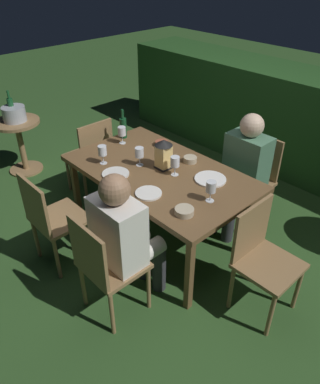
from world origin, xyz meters
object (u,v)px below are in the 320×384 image
person_in_green (242,169)px  wine_glass_b (102,151)px  chair_side_left_a (51,217)px  chair_head_far (262,256)px  dining_table (160,176)px  green_bottle_on_table (123,127)px  wine_glass_d (139,153)px  plate_b (210,179)px  bowl_bread (190,159)px  wine_glass_c (122,132)px  side_table (20,138)px  lantern_centerpiece (164,152)px  wine_glass_e (211,188)px  ice_bucket (14,113)px  chair_side_left_b (105,264)px  bowl_salad (162,143)px  plate_a (116,174)px  chair_side_right_b (252,176)px  plate_c (148,193)px  bowl_olives (184,211)px  wine_glass_a (175,162)px  person_in_cream (126,235)px  chair_head_near (92,154)px

person_in_green → wine_glass_b: bearing=-130.0°
chair_side_left_a → chair_head_far: bearing=31.2°
dining_table → green_bottle_on_table: bearing=165.8°
wine_glass_d → plate_b: 0.65m
chair_side_left_a → bowl_bread: 1.28m
wine_glass_c → side_table: wine_glass_c is taller
lantern_centerpiece → wine_glass_d: (-0.17, -0.12, -0.03)m
green_bottle_on_table → wine_glass_e: size_ratio=1.72×
lantern_centerpiece → green_bottle_on_table: green_bottle_on_table is taller
chair_head_far → ice_bucket: size_ratio=2.53×
chair_side_left_b → dining_table: bearing=112.9°
green_bottle_on_table → plate_b: green_bottle_on_table is taller
person_in_green → chair_head_far: bearing=-44.0°
wine_glass_c → plate_b: bearing=5.6°
chair_head_far → bowl_salad: bearing=166.5°
ice_bucket → bowl_salad: bearing=21.3°
wine_glass_d → plate_a: (-0.02, -0.25, -0.11)m
chair_side_right_b → lantern_centerpiece: size_ratio=3.28×
wine_glass_d → ice_bucket: (-1.89, -0.27, -0.11)m
plate_c → bowl_olives: bowl_olives is taller
green_bottle_on_table → bowl_bread: (0.80, 0.11, -0.08)m
wine_glass_a → plate_a: wine_glass_a is taller
wine_glass_d → person_in_cream: bearing=-47.6°
wine_glass_a → ice_bucket: size_ratio=0.49×
chair_side_left_a → ice_bucket: size_ratio=2.53×
person_in_cream → green_bottle_on_table: bearing=141.9°
lantern_centerpiece → bowl_bread: lantern_centerpiece is taller
dining_table → wine_glass_a: size_ratio=9.69×
person_in_cream → plate_c: person_in_cream is taller
ice_bucket → chair_side_right_b: bearing=26.4°
chair_head_far → bowl_bread: bearing=163.3°
wine_glass_c → lantern_centerpiece: bearing=-3.7°
dining_table → chair_head_far: (1.07, 0.00, -0.19)m
wine_glass_d → chair_head_near: bearing=175.7°
chair_head_far → bowl_bread: (-1.00, 0.30, 0.28)m
person_in_cream → wine_glass_b: bearing=153.6°
wine_glass_b → bowl_olives: size_ratio=1.22×
wine_glass_a → wine_glass_d: same height
bowl_bread → chair_side_right_b: bearing=62.6°
wine_glass_b → bowl_bread: (0.50, 0.58, -0.09)m
chair_side_left_b → bowl_olives: bearing=70.8°
chair_side_left_b → person_in_green: person_in_green is taller
wine_glass_e → plate_c: 0.48m
bowl_bread → chair_head_near: bearing=-165.3°
dining_table → wine_glass_a: 0.22m
person_in_green → wine_glass_c: bearing=-149.8°
person_in_cream → chair_head_far: size_ratio=1.32×
person_in_cream → person_in_green: same height
dining_table → bowl_olives: bearing=-27.4°
bowl_olives → bowl_bread: bearing=130.0°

